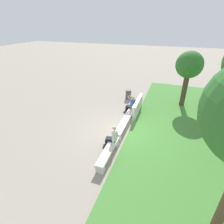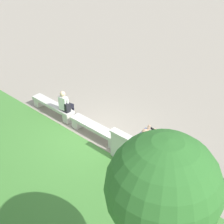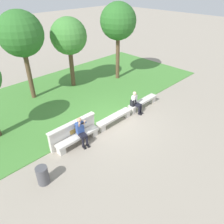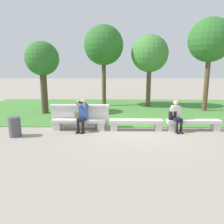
% 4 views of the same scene
% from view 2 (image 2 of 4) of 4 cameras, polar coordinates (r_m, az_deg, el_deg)
% --- Properties ---
extents(ground_plane, '(80.00, 80.00, 0.00)m').
position_cam_2_polar(ground_plane, '(11.14, -3.09, -4.46)').
color(ground_plane, gray).
extents(bench_main, '(2.19, 0.40, 0.45)m').
position_cam_2_polar(bench_main, '(9.74, 6.84, -8.42)').
color(bench_main, beige).
rests_on(bench_main, ground).
extents(bench_near, '(2.19, 0.40, 0.45)m').
position_cam_2_polar(bench_near, '(10.96, -3.13, -3.16)').
color(bench_near, beige).
rests_on(bench_near, ground).
extents(bench_mid, '(2.19, 0.40, 0.45)m').
position_cam_2_polar(bench_mid, '(12.52, -10.78, 0.99)').
color(bench_mid, beige).
rests_on(bench_mid, ground).
extents(backrest_wall_with_plaque, '(2.50, 0.24, 1.01)m').
position_cam_2_polar(backrest_wall_with_plaque, '(9.39, 5.67, -8.42)').
color(backrest_wall_with_plaque, beige).
rests_on(backrest_wall_with_plaque, ground).
extents(person_photographer, '(0.52, 0.76, 1.32)m').
position_cam_2_polar(person_photographer, '(9.60, 6.45, -5.80)').
color(person_photographer, black).
rests_on(person_photographer, ground).
extents(person_distant, '(0.47, 0.71, 1.26)m').
position_cam_2_polar(person_distant, '(11.86, -8.50, 1.44)').
color(person_distant, black).
rests_on(person_distant, ground).
extents(backpack, '(0.28, 0.24, 0.43)m').
position_cam_2_polar(backpack, '(11.75, -8.33, 0.88)').
color(backpack, black).
rests_on(backpack, bench_mid).
extents(tree_right_background, '(1.81, 1.81, 3.92)m').
position_cam_2_polar(tree_right_background, '(5.00, 9.19, -14.27)').
color(tree_right_background, '#4C3826').
rests_on(tree_right_background, ground).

